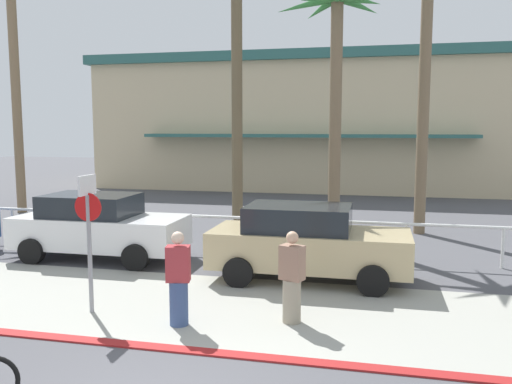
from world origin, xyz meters
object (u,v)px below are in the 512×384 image
Objects in this scene: stop_sign_bike_lane at (89,224)px; car_tan_2 at (307,242)px; car_white_1 at (98,226)px; pedestrian_1 at (178,283)px; palm_tree_1 at (236,36)px; palm_tree_2 at (336,54)px; palm_tree_0 at (12,19)px; pedestrian_0 at (292,281)px; palm_tree_3 at (427,31)px.

car_tan_2 is at bearing 40.18° from stop_sign_bike_lane.
car_white_1 is 5.52m from pedestrian_1.
palm_tree_1 is 8.30m from car_tan_2.
palm_tree_2 is 8.32m from car_white_1.
car_white_1 is at bearing -117.79° from palm_tree_1.
palm_tree_2 is at bearing -11.50° from palm_tree_0.
stop_sign_bike_lane is 3.82m from pedestrian_0.
palm_tree_3 is at bearing 54.74° from stop_sign_bike_lane.
palm_tree_2 is at bearing -16.13° from palm_tree_1.
pedestrian_0 is (3.18, -8.16, -5.59)m from palm_tree_1.
pedestrian_1 is (3.77, -4.03, -0.11)m from car_white_1.
stop_sign_bike_lane is at bearing -117.00° from palm_tree_2.
palm_tree_3 is 1.94× the size of car_tan_2.
palm_tree_1 is 1.23× the size of palm_tree_2.
car_tan_2 is 2.65× the size of pedestrian_1.
car_tan_2 is (12.53, -7.06, -6.72)m from palm_tree_0.
car_white_1 reaches higher than pedestrian_0.
palm_tree_1 reaches higher than palm_tree_2.
stop_sign_bike_lane reaches higher than pedestrian_0.
pedestrian_1 reaches higher than pedestrian_0.
palm_tree_0 is 15.48m from palm_tree_3.
car_white_1 is at bearing 172.47° from car_tan_2.
palm_tree_1 is at bearing 163.87° from palm_tree_2.
car_white_1 is at bearing -147.40° from palm_tree_3.
stop_sign_bike_lane is 4.77m from car_tan_2.
car_tan_2 is at bearing 92.03° from pedestrian_0.
car_white_1 is at bearing -147.14° from palm_tree_2.
car_tan_2 is (-2.88, -6.12, -5.53)m from palm_tree_3.
car_tan_2 is at bearing -7.53° from car_white_1.
palm_tree_1 reaches higher than car_white_1.
palm_tree_0 is at bearing 136.08° from pedestrian_1.
palm_tree_1 is (9.45, -1.64, -1.24)m from palm_tree_0.
palm_tree_1 is at bearing 111.28° from pedestrian_0.
pedestrian_0 is (5.65, -3.47, -0.12)m from car_white_1.
car_tan_2 is at bearing -29.40° from palm_tree_0.
palm_tree_2 is 4.42× the size of pedestrian_1.
palm_tree_3 reaches higher than car_tan_2.
stop_sign_bike_lane is 4.32m from car_white_1.
palm_tree_3 reaches higher than car_white_1.
palm_tree_0 is 16.41m from pedestrian_1.
car_tan_2 is at bearing -92.90° from palm_tree_2.
palm_tree_1 is 2.05× the size of car_tan_2.
palm_tree_0 is (-8.94, 10.10, 5.91)m from stop_sign_bike_lane.
stop_sign_bike_lane reaches higher than car_white_1.
palm_tree_3 is at bearing 32.60° from car_white_1.
pedestrian_0 is (-2.78, -8.86, -5.64)m from palm_tree_3.
palm_tree_1 is 5.50× the size of pedestrian_0.
stop_sign_bike_lane is 0.35× the size of palm_tree_2.
stop_sign_bike_lane is 12.17m from palm_tree_3.
palm_tree_1 is at bearing -9.84° from palm_tree_0.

